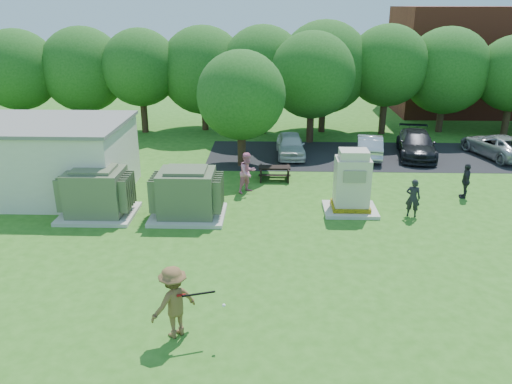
{
  "coord_description": "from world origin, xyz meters",
  "views": [
    {
      "loc": [
        0.57,
        -14.2,
        8.18
      ],
      "look_at": [
        0.0,
        4.0,
        1.3
      ],
      "focal_mm": 35.0,
      "sensor_mm": 36.0,
      "label": 1
    }
  ],
  "objects_px": {
    "picnic_table": "(275,171)",
    "person_at_picnic": "(248,173)",
    "person_by_generator": "(413,198)",
    "person_walking_right": "(466,181)",
    "car_silver_b": "(496,145)",
    "transformer_left": "(97,193)",
    "car_silver_a": "(369,146)",
    "batter": "(174,302)",
    "generator_cabinet": "(352,185)",
    "car_dark": "(416,144)",
    "car_white": "(291,145)",
    "transformer_right": "(187,195)"
  },
  "relations": [
    {
      "from": "generator_cabinet",
      "to": "person_at_picnic",
      "type": "bearing_deg",
      "value": 153.93
    },
    {
      "from": "person_by_generator",
      "to": "person_walking_right",
      "type": "distance_m",
      "value": 3.64
    },
    {
      "from": "generator_cabinet",
      "to": "car_silver_a",
      "type": "distance_m",
      "value": 8.41
    },
    {
      "from": "car_white",
      "to": "car_dark",
      "type": "distance_m",
      "value": 7.17
    },
    {
      "from": "transformer_right",
      "to": "batter",
      "type": "height_order",
      "value": "transformer_right"
    },
    {
      "from": "picnic_table",
      "to": "person_walking_right",
      "type": "height_order",
      "value": "person_walking_right"
    },
    {
      "from": "batter",
      "to": "person_at_picnic",
      "type": "relative_size",
      "value": 1.05
    },
    {
      "from": "person_walking_right",
      "to": "car_white",
      "type": "bearing_deg",
      "value": -116.24
    },
    {
      "from": "transformer_left",
      "to": "car_silver_b",
      "type": "distance_m",
      "value": 21.93
    },
    {
      "from": "transformer_right",
      "to": "car_silver_a",
      "type": "xyz_separation_m",
      "value": [
        8.95,
        8.85,
        -0.33
      ]
    },
    {
      "from": "generator_cabinet",
      "to": "batter",
      "type": "distance_m",
      "value": 10.33
    },
    {
      "from": "transformer_left",
      "to": "person_by_generator",
      "type": "bearing_deg",
      "value": 1.56
    },
    {
      "from": "batter",
      "to": "person_by_generator",
      "type": "xyz_separation_m",
      "value": [
        8.26,
        8.13,
        -0.2
      ]
    },
    {
      "from": "car_dark",
      "to": "car_silver_b",
      "type": "height_order",
      "value": "car_dark"
    },
    {
      "from": "picnic_table",
      "to": "person_walking_right",
      "type": "xyz_separation_m",
      "value": [
        8.51,
        -2.2,
        0.38
      ]
    },
    {
      "from": "transformer_left",
      "to": "person_by_generator",
      "type": "relative_size",
      "value": 1.88
    },
    {
      "from": "batter",
      "to": "car_silver_a",
      "type": "xyz_separation_m",
      "value": [
        8.04,
        16.63,
        -0.35
      ]
    },
    {
      "from": "picnic_table",
      "to": "person_at_picnic",
      "type": "distance_m",
      "value": 2.27
    },
    {
      "from": "car_silver_a",
      "to": "car_dark",
      "type": "height_order",
      "value": "car_dark"
    },
    {
      "from": "batter",
      "to": "person_at_picnic",
      "type": "distance_m",
      "value": 10.79
    },
    {
      "from": "person_at_picnic",
      "to": "batter",
      "type": "bearing_deg",
      "value": -141.28
    },
    {
      "from": "person_by_generator",
      "to": "person_walking_right",
      "type": "relative_size",
      "value": 1.01
    },
    {
      "from": "batter",
      "to": "car_white",
      "type": "height_order",
      "value": "batter"
    },
    {
      "from": "transformer_right",
      "to": "generator_cabinet",
      "type": "height_order",
      "value": "generator_cabinet"
    },
    {
      "from": "person_at_picnic",
      "to": "person_walking_right",
      "type": "xyz_separation_m",
      "value": [
        9.76,
        -0.38,
        -0.15
      ]
    },
    {
      "from": "person_at_picnic",
      "to": "car_white",
      "type": "bearing_deg",
      "value": 26.24
    },
    {
      "from": "picnic_table",
      "to": "person_by_generator",
      "type": "relative_size",
      "value": 0.97
    },
    {
      "from": "generator_cabinet",
      "to": "car_dark",
      "type": "distance_m",
      "value": 9.69
    },
    {
      "from": "batter",
      "to": "person_walking_right",
      "type": "xyz_separation_m",
      "value": [
        11.16,
        10.32,
        -0.2
      ]
    },
    {
      "from": "transformer_right",
      "to": "batter",
      "type": "bearing_deg",
      "value": -83.34
    },
    {
      "from": "batter",
      "to": "person_by_generator",
      "type": "distance_m",
      "value": 11.59
    },
    {
      "from": "person_by_generator",
      "to": "car_silver_a",
      "type": "height_order",
      "value": "person_by_generator"
    },
    {
      "from": "generator_cabinet",
      "to": "car_dark",
      "type": "height_order",
      "value": "generator_cabinet"
    },
    {
      "from": "batter",
      "to": "car_dark",
      "type": "relative_size",
      "value": 0.41
    },
    {
      "from": "person_walking_right",
      "to": "generator_cabinet",
      "type": "bearing_deg",
      "value": -57.86
    },
    {
      "from": "transformer_right",
      "to": "person_walking_right",
      "type": "bearing_deg",
      "value": 11.9
    },
    {
      "from": "generator_cabinet",
      "to": "car_silver_b",
      "type": "xyz_separation_m",
      "value": [
        9.49,
        8.44,
        -0.54
      ]
    },
    {
      "from": "car_silver_a",
      "to": "car_silver_b",
      "type": "bearing_deg",
      "value": -168.64
    },
    {
      "from": "picnic_table",
      "to": "transformer_right",
      "type": "bearing_deg",
      "value": -126.88
    },
    {
      "from": "transformer_right",
      "to": "car_dark",
      "type": "height_order",
      "value": "transformer_right"
    },
    {
      "from": "car_white",
      "to": "car_silver_b",
      "type": "xyz_separation_m",
      "value": [
        11.73,
        0.29,
        -0.01
      ]
    },
    {
      "from": "transformer_left",
      "to": "car_silver_a",
      "type": "height_order",
      "value": "transformer_left"
    },
    {
      "from": "car_silver_b",
      "to": "person_by_generator",
      "type": "bearing_deg",
      "value": 34.86
    },
    {
      "from": "transformer_left",
      "to": "picnic_table",
      "type": "height_order",
      "value": "transformer_left"
    },
    {
      "from": "batter",
      "to": "person_by_generator",
      "type": "relative_size",
      "value": 1.25
    },
    {
      "from": "generator_cabinet",
      "to": "car_silver_b",
      "type": "distance_m",
      "value": 12.71
    },
    {
      "from": "picnic_table",
      "to": "batter",
      "type": "height_order",
      "value": "batter"
    },
    {
      "from": "picnic_table",
      "to": "car_silver_b",
      "type": "relative_size",
      "value": 0.34
    },
    {
      "from": "car_white",
      "to": "batter",
      "type": "bearing_deg",
      "value": -104.03
    },
    {
      "from": "person_at_picnic",
      "to": "car_white",
      "type": "height_order",
      "value": "person_at_picnic"
    }
  ]
}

